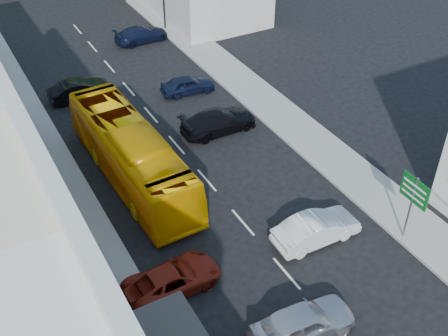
% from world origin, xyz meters
% --- Properties ---
extents(ground, '(120.00, 120.00, 0.00)m').
position_xyz_m(ground, '(0.00, 0.00, 0.00)').
color(ground, black).
rests_on(ground, ground).
extents(sidewalk_left, '(3.00, 52.00, 0.15)m').
position_xyz_m(sidewalk_left, '(-7.50, 10.00, 0.07)').
color(sidewalk_left, gray).
rests_on(sidewalk_left, ground).
extents(sidewalk_right, '(3.00, 52.00, 0.15)m').
position_xyz_m(sidewalk_right, '(7.50, 10.00, 0.07)').
color(sidewalk_right, gray).
rests_on(sidewalk_right, ground).
extents(bus, '(2.86, 11.67, 3.10)m').
position_xyz_m(bus, '(-3.52, 10.17, 1.55)').
color(bus, '#F4A802').
rests_on(bus, ground).
extents(car_silver, '(4.51, 2.10, 1.40)m').
position_xyz_m(car_silver, '(-1.37, -3.11, 0.70)').
color(car_silver, '#BCBCC2').
rests_on(car_silver, ground).
extents(car_white, '(4.43, 1.89, 1.40)m').
position_xyz_m(car_white, '(2.48, 1.16, 0.70)').
color(car_white, silver).
rests_on(car_white, ground).
extents(car_red, '(4.70, 2.17, 1.40)m').
position_xyz_m(car_red, '(-5.00, 1.77, 0.70)').
color(car_red, maroon).
rests_on(car_red, ground).
extents(car_black_near, '(4.50, 1.85, 1.40)m').
position_xyz_m(car_black_near, '(3.02, 12.10, 0.70)').
color(car_black_near, black).
rests_on(car_black_near, ground).
extents(car_navy_mid, '(4.57, 2.28, 1.40)m').
position_xyz_m(car_navy_mid, '(3.47, 17.43, 0.70)').
color(car_navy_mid, black).
rests_on(car_navy_mid, ground).
extents(car_black_far, '(4.48, 2.02, 1.40)m').
position_xyz_m(car_black_far, '(-3.45, 20.45, 0.70)').
color(car_black_far, black).
rests_on(car_black_far, ground).
extents(car_navy_far, '(4.57, 2.01, 1.40)m').
position_xyz_m(car_navy_far, '(3.88, 26.91, 0.70)').
color(car_navy_far, black).
rests_on(car_navy_far, ground).
extents(pedestrian_left, '(0.56, 0.69, 1.70)m').
position_xyz_m(pedestrian_left, '(-7.54, 0.29, 1.00)').
color(pedestrian_left, black).
rests_on(pedestrian_left, sidewalk_left).
extents(direction_sign, '(0.23, 1.71, 3.79)m').
position_xyz_m(direction_sign, '(6.40, -0.85, 1.89)').
color(direction_sign, '#095418').
rests_on(direction_sign, ground).
extents(traffic_signal, '(0.91, 1.22, 5.12)m').
position_xyz_m(traffic_signal, '(6.60, 28.23, 2.56)').
color(traffic_signal, black).
rests_on(traffic_signal, ground).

